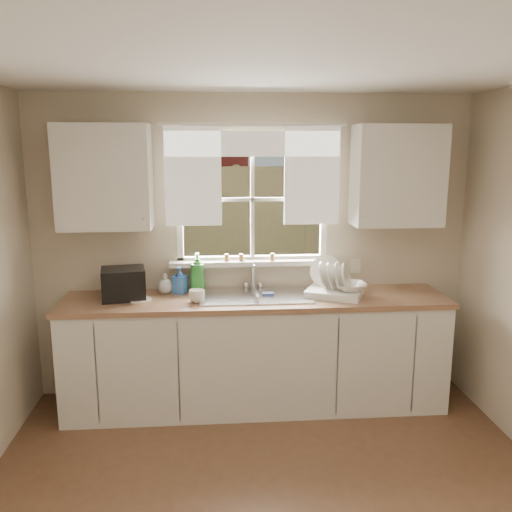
{
  "coord_description": "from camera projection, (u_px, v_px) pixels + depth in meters",
  "views": [
    {
      "loc": [
        -0.33,
        -2.43,
        2.1
      ],
      "look_at": [
        0.0,
        1.65,
        1.25
      ],
      "focal_mm": 38.0,
      "sensor_mm": 36.0,
      "label": 1
    }
  ],
  "objects": [
    {
      "name": "room_walls",
      "position": [
        286.0,
        333.0,
        2.51
      ],
      "size": [
        3.62,
        4.02,
        2.5
      ],
      "color": "beige",
      "rests_on": "ground"
    },
    {
      "name": "ceiling",
      "position": [
        287.0,
        48.0,
        2.32
      ],
      "size": [
        3.6,
        4.0,
        0.02
      ],
      "primitive_type": "cube",
      "color": "silver",
      "rests_on": "room_walls"
    },
    {
      "name": "window",
      "position": [
        253.0,
        220.0,
        4.47
      ],
      "size": [
        1.38,
        0.16,
        1.06
      ],
      "color": "white",
      "rests_on": "room_walls"
    },
    {
      "name": "curtains",
      "position": [
        253.0,
        165.0,
        4.33
      ],
      "size": [
        1.5,
        0.03,
        0.81
      ],
      "color": "white",
      "rests_on": "room_walls"
    },
    {
      "name": "base_cabinets",
      "position": [
        256.0,
        354.0,
        4.37
      ],
      "size": [
        3.0,
        0.62,
        0.87
      ],
      "primitive_type": "cube",
      "color": "silver",
      "rests_on": "ground"
    },
    {
      "name": "countertop",
      "position": [
        256.0,
        300.0,
        4.28
      ],
      "size": [
        3.04,
        0.65,
        0.04
      ],
      "primitive_type": "cube",
      "color": "#8D6446",
      "rests_on": "base_cabinets"
    },
    {
      "name": "upper_cabinet_left",
      "position": [
        104.0,
        177.0,
        4.14
      ],
      "size": [
        0.7,
        0.33,
        0.8
      ],
      "primitive_type": "cube",
      "color": "silver",
      "rests_on": "room_walls"
    },
    {
      "name": "upper_cabinet_right",
      "position": [
        398.0,
        176.0,
        4.32
      ],
      "size": [
        0.7,
        0.33,
        0.8
      ],
      "primitive_type": "cube",
      "color": "silver",
      "rests_on": "room_walls"
    },
    {
      "name": "wall_outlet",
      "position": [
        356.0,
        266.0,
        4.61
      ],
      "size": [
        0.08,
        0.01,
        0.12
      ],
      "primitive_type": "cube",
      "color": "beige",
      "rests_on": "room_walls"
    },
    {
      "name": "sill_jars",
      "position": [
        247.0,
        257.0,
        4.47
      ],
      "size": [
        0.42,
        0.04,
        0.06
      ],
      "color": "brown",
      "rests_on": "window"
    },
    {
      "name": "backyard",
      "position": [
        258.0,
        72.0,
        10.38
      ],
      "size": [
        20.0,
        10.0,
        6.13
      ],
      "color": "#335421",
      "rests_on": "ground"
    },
    {
      "name": "sink",
      "position": [
        255.0,
        305.0,
        4.32
      ],
      "size": [
        0.88,
        0.52,
        0.4
      ],
      "color": "#B7B7BC",
      "rests_on": "countertop"
    },
    {
      "name": "dish_rack",
      "position": [
        334.0,
        287.0,
        4.3
      ],
      "size": [
        0.52,
        0.47,
        0.3
      ],
      "color": "white",
      "rests_on": "countertop"
    },
    {
      "name": "bowl",
      "position": [
        350.0,
        287.0,
        4.26
      ],
      "size": [
        0.25,
        0.25,
        0.06
      ],
      "primitive_type": "imported",
      "rotation": [
        0.0,
        0.0,
        -0.01
      ],
      "color": "white",
      "rests_on": "dish_rack"
    },
    {
      "name": "soap_bottle_a",
      "position": [
        197.0,
        273.0,
        4.4
      ],
      "size": [
        0.14,
        0.14,
        0.33
      ],
      "primitive_type": "imported",
      "rotation": [
        0.0,
        0.0,
        -0.14
      ],
      "color": "#2C882F",
      "rests_on": "countertop"
    },
    {
      "name": "soap_bottle_b",
      "position": [
        180.0,
        280.0,
        4.38
      ],
      "size": [
        0.13,
        0.13,
        0.22
      ],
      "primitive_type": "imported",
      "rotation": [
        0.0,
        0.0,
        -0.35
      ],
      "color": "#3062B4",
      "rests_on": "countertop"
    },
    {
      "name": "soap_bottle_c",
      "position": [
        165.0,
        283.0,
        4.38
      ],
      "size": [
        0.16,
        0.16,
        0.16
      ],
      "primitive_type": "imported",
      "rotation": [
        0.0,
        0.0,
        -0.37
      ],
      "color": "beige",
      "rests_on": "countertop"
    },
    {
      "name": "saucer",
      "position": [
        140.0,
        300.0,
        4.19
      ],
      "size": [
        0.18,
        0.18,
        0.01
      ],
      "primitive_type": "cylinder",
      "color": "white",
      "rests_on": "countertop"
    },
    {
      "name": "cup",
      "position": [
        197.0,
        296.0,
        4.13
      ],
      "size": [
        0.16,
        0.16,
        0.1
      ],
      "primitive_type": "imported",
      "rotation": [
        0.0,
        0.0,
        0.38
      ],
      "color": "silver",
      "rests_on": "countertop"
    },
    {
      "name": "black_appliance",
      "position": [
        123.0,
        284.0,
        4.22
      ],
      "size": [
        0.37,
        0.34,
        0.24
      ],
      "primitive_type": "cube",
      "rotation": [
        0.0,
        0.0,
        0.17
      ],
      "color": "black",
      "rests_on": "countertop"
    }
  ]
}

